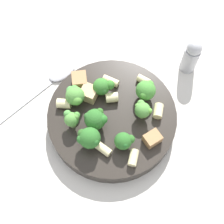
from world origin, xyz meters
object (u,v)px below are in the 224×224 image
(broccoli_floret_7, at_px, (146,90))
(chicken_chunk_0, at_px, (80,81))
(rigatoni_1, at_px, (111,81))
(rigatoni_3, at_px, (133,158))
(broccoli_floret_1, at_px, (104,86))
(rigatoni_6, at_px, (158,111))
(chicken_chunk_2, at_px, (89,93))
(rigatoni_4, at_px, (143,80))
(pepper_shaker, at_px, (191,56))
(rigatoni_5, at_px, (64,104))
(broccoli_floret_5, at_px, (89,138))
(broccoli_floret_4, at_px, (124,141))
(broccoli_floret_3, at_px, (75,95))
(rigatoni_0, at_px, (104,149))
(broccoli_floret_2, at_px, (72,119))
(broccoli_floret_0, at_px, (95,119))
(chicken_chunk_1, at_px, (152,139))
(broccoli_floret_6, at_px, (142,110))
(rigatoni_2, at_px, (112,97))
(pasta_bowl, at_px, (112,117))
(spoon, at_px, (53,79))

(broccoli_floret_7, bearing_deg, chicken_chunk_0, 53.96)
(rigatoni_1, xyz_separation_m, rigatoni_3, (-0.15, 0.02, 0.00))
(broccoli_floret_1, distance_m, rigatoni_6, 0.10)
(rigatoni_3, relative_size, chicken_chunk_2, 0.97)
(rigatoni_4, bearing_deg, pepper_shaker, -83.89)
(rigatoni_5, bearing_deg, rigatoni_4, -94.27)
(chicken_chunk_0, bearing_deg, broccoli_floret_5, 167.22)
(broccoli_floret_4, bearing_deg, broccoli_floret_3, 22.76)
(rigatoni_0, height_order, chicken_chunk_2, chicken_chunk_2)
(broccoli_floret_1, distance_m, rigatoni_1, 0.03)
(broccoli_floret_4, bearing_deg, broccoli_floret_2, 43.32)
(broccoli_floret_7, height_order, rigatoni_0, broccoli_floret_7)
(broccoli_floret_3, xyz_separation_m, chicken_chunk_0, (0.03, -0.02, -0.01))
(rigatoni_3, relative_size, rigatoni_5, 1.10)
(broccoli_floret_0, xyz_separation_m, chicken_chunk_1, (-0.06, -0.08, -0.01))
(broccoli_floret_0, relative_size, broccoli_floret_2, 1.12)
(broccoli_floret_3, distance_m, broccoli_floret_6, 0.12)
(rigatoni_3, bearing_deg, pepper_shaker, -53.52)
(broccoli_floret_6, height_order, chicken_chunk_0, broccoli_floret_6)
(rigatoni_2, height_order, pepper_shaker, pepper_shaker)
(rigatoni_1, distance_m, rigatoni_5, 0.09)
(broccoli_floret_5, distance_m, broccoli_floret_7, 0.13)
(broccoli_floret_6, bearing_deg, rigatoni_6, -103.68)
(rigatoni_5, bearing_deg, broccoli_floret_2, -176.75)
(rigatoni_0, xyz_separation_m, rigatoni_3, (-0.03, -0.04, 0.00))
(rigatoni_5, xyz_separation_m, rigatoni_6, (-0.08, -0.15, -0.00))
(broccoli_floret_0, distance_m, pepper_shaker, 0.23)
(chicken_chunk_1, bearing_deg, broccoli_floret_0, 49.39)
(broccoli_floret_0, relative_size, broccoli_floret_4, 1.19)
(broccoli_floret_7, bearing_deg, broccoli_floret_4, 133.44)
(broccoli_floret_0, distance_m, broccoli_floret_3, 0.06)
(broccoli_floret_1, bearing_deg, broccoli_floret_0, 144.17)
(broccoli_floret_3, height_order, broccoli_floret_4, broccoli_floret_3)
(rigatoni_1, relative_size, chicken_chunk_1, 1.11)
(broccoli_floret_7, distance_m, rigatoni_6, 0.04)
(rigatoni_1, bearing_deg, rigatoni_6, -149.79)
(broccoli_floret_2, height_order, broccoli_floret_3, broccoli_floret_3)
(broccoli_floret_3, relative_size, broccoli_floret_7, 0.99)
(rigatoni_2, bearing_deg, rigatoni_0, 148.53)
(pepper_shaker, bearing_deg, rigatoni_0, 115.01)
(broccoli_floret_6, relative_size, chicken_chunk_1, 1.40)
(pasta_bowl, distance_m, spoon, 0.15)
(broccoli_floret_5, relative_size, rigatoni_2, 2.07)
(broccoli_floret_2, xyz_separation_m, broccoli_floret_7, (-0.00, -0.14, 0.00))
(broccoli_floret_1, height_order, rigatoni_5, broccoli_floret_1)
(broccoli_floret_1, distance_m, chicken_chunk_2, 0.03)
(broccoli_floret_7, relative_size, rigatoni_6, 1.67)
(broccoli_floret_2, distance_m, broccoli_floret_6, 0.12)
(rigatoni_2, distance_m, rigatoni_6, 0.08)
(broccoli_floret_1, distance_m, chicken_chunk_1, 0.12)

